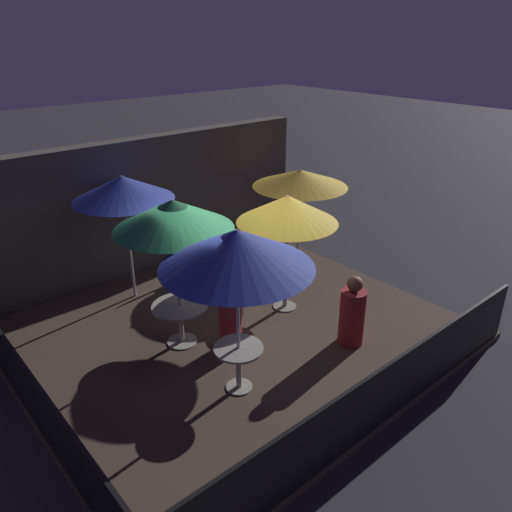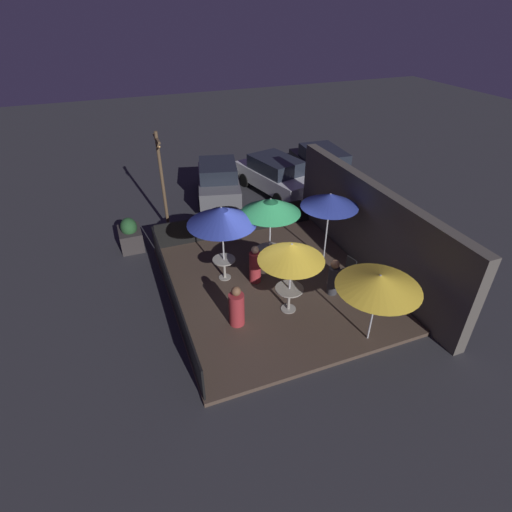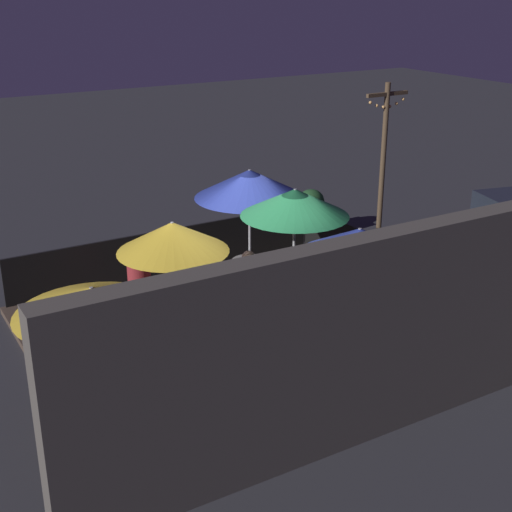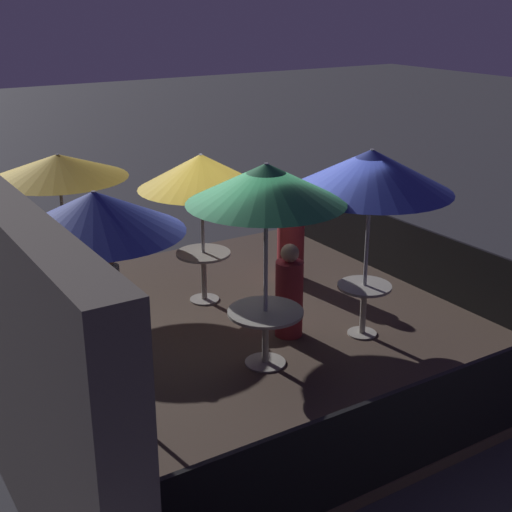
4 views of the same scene
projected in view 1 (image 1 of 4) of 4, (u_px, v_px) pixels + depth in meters
name	position (u px, v px, depth m)	size (l,w,h in m)	color
ground_plane	(234.00, 335.00, 8.75)	(60.00, 60.00, 0.00)	#2D2D33
patio_deck	(234.00, 332.00, 8.73)	(6.88, 6.20, 0.12)	#47382D
building_wall	(133.00, 209.00, 10.44)	(8.48, 0.36, 2.90)	#4C4742
fence_front	(381.00, 397.00, 6.40)	(6.68, 0.05, 0.95)	black
fence_side_left	(29.00, 392.00, 6.49)	(0.05, 6.00, 0.95)	black
patio_umbrella_0	(173.00, 215.00, 7.41)	(1.83, 1.83, 2.49)	#B2B2B7
patio_umbrella_1	(237.00, 249.00, 6.37)	(2.05, 2.05, 2.48)	#B2B2B7
patio_umbrella_2	(287.00, 209.00, 8.59)	(1.79, 1.79, 2.19)	#B2B2B7
patio_umbrella_3	(123.00, 188.00, 8.87)	(1.82, 1.82, 2.41)	#B2B2B7
patio_umbrella_4	(300.00, 178.00, 10.69)	(2.07, 2.07, 2.03)	#B2B2B7
dining_table_0	(180.00, 313.00, 8.12)	(0.91, 0.91, 0.71)	#9E998E
dining_table_1	(239.00, 357.00, 7.07)	(0.71, 0.71, 0.70)	#9E998E
dining_table_2	(285.00, 279.00, 9.16)	(0.79, 0.79, 0.75)	#9E998E
patio_chair_0	(198.00, 253.00, 10.43)	(0.47, 0.47, 0.91)	black
patio_chair_1	(251.00, 232.00, 11.45)	(0.54, 0.54, 0.94)	black
patron_0	(226.00, 257.00, 10.11)	(0.45, 0.45, 1.17)	#333338
patron_1	(230.00, 319.00, 7.94)	(0.51, 0.51, 1.27)	maroon
patron_2	(352.00, 314.00, 8.12)	(0.49, 0.49, 1.23)	maroon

